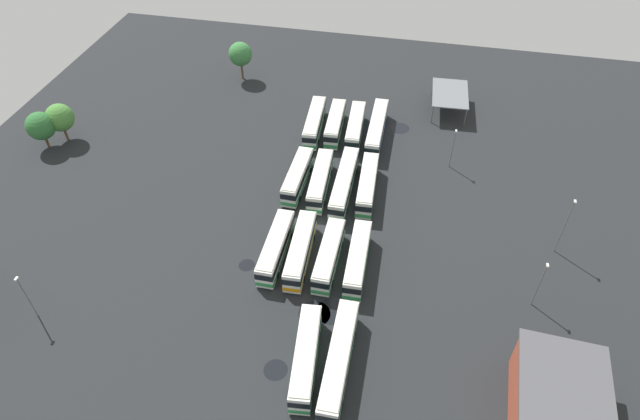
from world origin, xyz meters
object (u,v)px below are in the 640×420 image
(bus_row2_slot0, at_px, (367,185))
(tree_northwest, at_px, (60,118))
(bus_row2_slot1, at_px, (344,183))
(tree_north_edge, at_px, (240,54))
(bus_row3_slot2, at_px, (335,124))
(lamp_post_far_corner, at_px, (540,283))
(bus_row1_slot0, at_px, (358,259))
(bus_row1_slot1, at_px, (329,256))
(bus_row1_slot2, at_px, (300,250))
(bus_row3_slot3, at_px, (315,122))
(lamp_post_mid_lot, at_px, (565,225))
(bus_row2_slot3, at_px, (298,176))
(bus_row3_slot1, at_px, (355,127))
(bus_row0_slot1, at_px, (306,357))
(bus_row1_slot3, at_px, (276,247))
(depot_building, at_px, (557,397))
(maintenance_shelter, at_px, (450,94))
(lamp_post_near_entrance, at_px, (26,295))
(tree_south_edge, at_px, (41,126))
(lamp_post_by_building, at_px, (453,147))
(bus_row3_slot0, at_px, (377,129))
(bus_row0_slot0, at_px, (339,361))
(bus_row2_slot2, at_px, (320,180))

(bus_row2_slot0, distance_m, tree_northwest, 54.66)
(bus_row2_slot1, height_order, tree_north_edge, tree_north_edge)
(bus_row3_slot2, xyz_separation_m, lamp_post_far_corner, (-32.56, -32.39, 2.37))
(bus_row1_slot0, xyz_separation_m, tree_north_edge, (46.35, 31.70, 3.52))
(bus_row1_slot1, height_order, tree_north_edge, tree_north_edge)
(bus_row1_slot2, distance_m, lamp_post_far_corner, 31.26)
(bus_row1_slot2, bearing_deg, bus_row3_slot3, 9.07)
(bus_row2_slot1, xyz_separation_m, lamp_post_mid_lot, (-6.09, -31.62, 3.32))
(bus_row2_slot3, bearing_deg, bus_row3_slot1, -23.39)
(bus_row0_slot1, distance_m, bus_row1_slot3, 17.89)
(depot_building, height_order, maintenance_shelter, depot_building)
(bus_row2_slot1, bearing_deg, bus_row1_slot3, 156.38)
(lamp_post_near_entrance, height_order, tree_north_edge, tree_north_edge)
(lamp_post_far_corner, bearing_deg, tree_south_edge, 77.70)
(depot_building, bearing_deg, bus_row1_slot2, 63.50)
(bus_row1_slot1, relative_size, lamp_post_by_building, 1.60)
(maintenance_shelter, xyz_separation_m, lamp_post_far_corner, (-44.56, -12.75, 0.79))
(bus_row1_slot1, height_order, bus_row3_slot1, same)
(bus_row3_slot0, xyz_separation_m, bus_row3_slot2, (0.06, 7.53, -0.00))
(depot_building, bearing_deg, lamp_post_far_corner, 3.91)
(bus_row2_slot0, bearing_deg, bus_row2_slot1, 97.29)
(bus_row3_slot0, distance_m, depot_building, 53.94)
(bus_row2_slot1, bearing_deg, bus_row0_slot0, -170.73)
(maintenance_shelter, relative_size, tree_northwest, 1.53)
(bus_row1_slot3, xyz_separation_m, bus_row2_slot2, (15.44, -2.96, 0.00))
(bus_row1_slot3, distance_m, tree_north_edge, 50.92)
(bus_row1_slot2, bearing_deg, bus_row3_slot0, -11.35)
(bus_row1_slot3, bearing_deg, bus_row0_slot0, -142.78)
(bus_row3_slot3, bearing_deg, bus_row2_slot2, -164.20)
(tree_northwest, bearing_deg, bus_row3_slot0, -77.22)
(bus_row2_slot1, xyz_separation_m, tree_south_edge, (1.08, 52.95, 2.42))
(bus_row1_slot1, bearing_deg, lamp_post_mid_lot, -73.12)
(bus_row1_slot0, bearing_deg, lamp_post_mid_lot, -71.18)
(maintenance_shelter, bearing_deg, bus_row3_slot3, 118.00)
(lamp_post_mid_lot, bearing_deg, bus_row1_slot1, 106.88)
(bus_row2_slot1, xyz_separation_m, lamp_post_by_building, (10.31, -16.12, 2.16))
(bus_row2_slot3, height_order, lamp_post_by_building, lamp_post_by_building)
(bus_row3_slot0, relative_size, tree_south_edge, 2.22)
(bus_row1_slot1, distance_m, lamp_post_by_building, 30.11)
(bus_row0_slot0, bearing_deg, tree_south_edge, 60.94)
(bus_row0_slot1, xyz_separation_m, tree_northwest, (35.26, 52.14, 2.68))
(bus_row2_slot3, bearing_deg, lamp_post_mid_lot, -99.06)
(bus_row0_slot0, bearing_deg, bus_row2_slot1, 9.27)
(bus_row2_slot2, relative_size, tree_northwest, 1.81)
(lamp_post_near_entrance, bearing_deg, bus_row3_slot2, -31.51)
(bus_row3_slot3, bearing_deg, bus_row1_slot0, -157.28)
(depot_building, bearing_deg, bus_row0_slot0, 89.55)
(bus_row1_slot2, relative_size, depot_building, 1.10)
(bus_row1_slot3, xyz_separation_m, bus_row2_slot1, (15.53, -6.79, 0.00))
(bus_row1_slot3, bearing_deg, bus_row2_slot3, 2.82)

